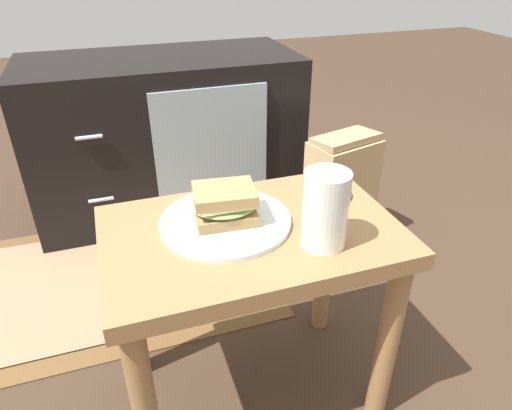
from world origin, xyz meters
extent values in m
plane|color=#3D2B1E|center=(0.00, 0.00, 0.00)|extent=(8.00, 8.00, 0.00)
cube|color=olive|center=(0.00, 0.00, 0.44)|extent=(0.56, 0.36, 0.04)
cylinder|color=olive|center=(0.25, -0.14, 0.21)|extent=(0.04, 0.04, 0.43)
cylinder|color=olive|center=(-0.25, 0.14, 0.21)|extent=(0.04, 0.04, 0.43)
cylinder|color=olive|center=(0.25, 0.14, 0.21)|extent=(0.04, 0.04, 0.43)
cube|color=black|center=(-0.02, 0.95, 0.29)|extent=(0.96, 0.44, 0.58)
cube|color=#8C9EA8|center=(0.10, 0.72, 0.30)|extent=(0.39, 0.01, 0.44)
cylinder|color=silver|center=(-0.29, 0.72, 0.41)|extent=(0.08, 0.01, 0.01)
cylinder|color=silver|center=(-0.29, 0.72, 0.19)|extent=(0.08, 0.01, 0.01)
cube|color=brown|center=(-0.35, 0.53, 0.00)|extent=(1.08, 0.68, 0.01)
cube|color=#937556|center=(-0.35, 0.53, 0.01)|extent=(0.89, 0.56, 0.00)
cylinder|color=silver|center=(-0.04, 0.03, 0.47)|extent=(0.25, 0.25, 0.01)
cube|color=#9E7A4C|center=(-0.04, 0.03, 0.48)|extent=(0.12, 0.10, 0.02)
ellipsoid|color=#8CB260|center=(-0.04, 0.03, 0.50)|extent=(0.13, 0.11, 0.02)
cube|color=beige|center=(-0.04, 0.03, 0.51)|extent=(0.11, 0.09, 0.01)
cube|color=#9E7A4C|center=(-0.04, 0.03, 0.53)|extent=(0.12, 0.10, 0.02)
cylinder|color=silver|center=(0.11, -0.09, 0.53)|extent=(0.08, 0.08, 0.14)
cylinder|color=#C67219|center=(0.11, -0.09, 0.52)|extent=(0.07, 0.07, 0.12)
cylinder|color=white|center=(0.11, -0.09, 0.59)|extent=(0.07, 0.07, 0.01)
cylinder|color=#332D28|center=(0.20, 0.07, 0.46)|extent=(0.09, 0.09, 0.01)
cube|color=tan|center=(0.47, 0.49, 0.19)|extent=(0.25, 0.19, 0.38)
cube|color=tan|center=(0.47, 0.49, 0.39)|extent=(0.23, 0.16, 0.03)
camera|label=1|loc=(-0.23, -0.69, 0.94)|focal=32.26mm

